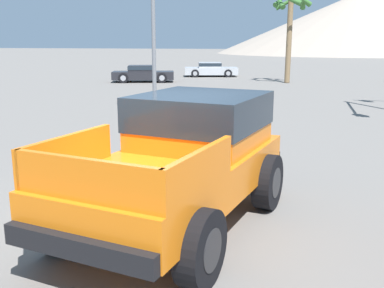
{
  "coord_description": "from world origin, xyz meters",
  "views": [
    {
      "loc": [
        2.21,
        -6.38,
        2.77
      ],
      "look_at": [
        0.47,
        0.78,
        1.08
      ],
      "focal_mm": 42.0,
      "sensor_mm": 36.0,
      "label": 1
    }
  ],
  "objects_px": {
    "palm_tree_tall": "(290,12)",
    "orange_pickup_truck": "(186,152)",
    "parked_car_silver": "(211,69)",
    "parked_car_dark": "(143,73)"
  },
  "relations": [
    {
      "from": "palm_tree_tall",
      "to": "orange_pickup_truck",
      "type": "bearing_deg",
      "value": -91.62
    },
    {
      "from": "parked_car_dark",
      "to": "palm_tree_tall",
      "type": "bearing_deg",
      "value": 83.24
    },
    {
      "from": "parked_car_silver",
      "to": "palm_tree_tall",
      "type": "distance_m",
      "value": 8.56
    },
    {
      "from": "orange_pickup_truck",
      "to": "parked_car_dark",
      "type": "distance_m",
      "value": 24.89
    },
    {
      "from": "parked_car_silver",
      "to": "palm_tree_tall",
      "type": "xyz_separation_m",
      "value": [
        6.18,
        -4.31,
        4.05
      ]
    },
    {
      "from": "parked_car_dark",
      "to": "parked_car_silver",
      "type": "xyz_separation_m",
      "value": [
        3.58,
        6.03,
        -0.02
      ]
    },
    {
      "from": "parked_car_dark",
      "to": "orange_pickup_truck",
      "type": "bearing_deg",
      "value": 4.63
    },
    {
      "from": "orange_pickup_truck",
      "to": "parked_car_dark",
      "type": "bearing_deg",
      "value": 123.07
    },
    {
      "from": "orange_pickup_truck",
      "to": "palm_tree_tall",
      "type": "xyz_separation_m",
      "value": [
        0.7,
        24.89,
        3.52
      ]
    },
    {
      "from": "parked_car_dark",
      "to": "parked_car_silver",
      "type": "bearing_deg",
      "value": 132.55
    }
  ]
}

